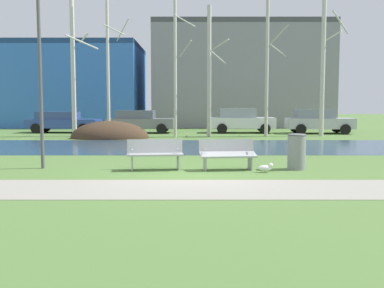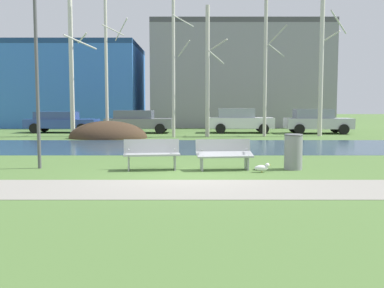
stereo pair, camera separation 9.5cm
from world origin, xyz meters
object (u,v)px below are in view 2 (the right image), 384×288
(bench_right, at_px, (225,153))
(trash_bin, at_px, (295,151))
(parked_van_nearest_blue, at_px, (62,121))
(parked_wagon_fourth_silver, at_px, (318,121))
(seagull, at_px, (263,168))
(parked_sedan_second_grey, at_px, (139,121))
(bench_left, at_px, (153,153))
(parked_hatch_third_white, at_px, (241,120))
(streetlamp, at_px, (37,37))

(bench_right, distance_m, trash_bin, 2.01)
(trash_bin, relative_size, parked_van_nearest_blue, 0.22)
(parked_van_nearest_blue, bearing_deg, trash_bin, -55.17)
(parked_wagon_fourth_silver, bearing_deg, seagull, -110.19)
(parked_sedan_second_grey, height_order, parked_wagon_fourth_silver, parked_wagon_fourth_silver)
(trash_bin, distance_m, parked_van_nearest_blue, 20.19)
(bench_left, bearing_deg, parked_wagon_fourth_silver, 60.08)
(seagull, distance_m, parked_hatch_third_white, 16.98)
(seagull, relative_size, streetlamp, 0.08)
(bench_left, xyz_separation_m, seagull, (3.09, -0.50, -0.34))
(trash_bin, bearing_deg, parked_sedan_second_grey, 111.54)
(trash_bin, relative_size, streetlamp, 0.18)
(trash_bin, xyz_separation_m, parked_hatch_third_white, (0.17, 16.34, 0.29))
(parked_hatch_third_white, bearing_deg, seagull, -93.92)
(bench_left, height_order, parked_hatch_third_white, parked_hatch_third_white)
(streetlamp, xyz_separation_m, parked_hatch_third_white, (7.58, 16.12, -2.99))
(bench_right, distance_m, parked_sedan_second_grey, 16.95)
(bench_right, xyz_separation_m, seagull, (1.02, -0.50, -0.34))
(parked_sedan_second_grey, xyz_separation_m, parked_wagon_fourth_silver, (11.43, -0.58, 0.03))
(bench_right, bearing_deg, streetlamp, 176.84)
(parked_van_nearest_blue, xyz_separation_m, parked_sedan_second_grey, (5.10, -0.29, 0.04))
(bench_left, height_order, seagull, bench_left)
(streetlamp, xyz_separation_m, parked_van_nearest_blue, (-4.12, 16.35, -3.08))
(seagull, bearing_deg, parked_hatch_third_white, 86.08)
(bench_right, bearing_deg, parked_sedan_second_grey, 105.12)
(parked_van_nearest_blue, height_order, parked_sedan_second_grey, parked_sedan_second_grey)
(parked_van_nearest_blue, xyz_separation_m, parked_wagon_fourth_silver, (16.53, -0.87, 0.07))
(streetlamp, relative_size, parked_sedan_second_grey, 1.32)
(seagull, xyz_separation_m, parked_van_nearest_blue, (-10.54, 17.15, 0.60))
(trash_bin, bearing_deg, bench_left, -178.86)
(parked_sedan_second_grey, bearing_deg, bench_right, -74.88)
(bench_right, distance_m, streetlamp, 6.36)
(parked_van_nearest_blue, bearing_deg, parked_wagon_fourth_silver, -3.00)
(seagull, relative_size, parked_sedan_second_grey, 0.10)
(seagull, height_order, parked_wagon_fourth_silver, parked_wagon_fourth_silver)
(parked_van_nearest_blue, bearing_deg, streetlamp, -75.86)
(streetlamp, bearing_deg, seagull, -7.09)
(parked_hatch_third_white, xyz_separation_m, parked_wagon_fourth_silver, (4.83, -0.64, -0.01))
(trash_bin, distance_m, seagull, 1.21)
(trash_bin, height_order, seagull, trash_bin)
(trash_bin, xyz_separation_m, parked_van_nearest_blue, (-11.53, 16.57, 0.21))
(bench_left, xyz_separation_m, parked_sedan_second_grey, (-2.34, 16.36, 0.30))
(bench_right, height_order, parked_wagon_fourth_silver, parked_wagon_fourth_silver)
(parked_van_nearest_blue, relative_size, parked_hatch_third_white, 1.12)
(parked_wagon_fourth_silver, bearing_deg, trash_bin, -107.67)
(bench_left, bearing_deg, parked_hatch_third_white, 75.47)
(parked_sedan_second_grey, bearing_deg, bench_left, -81.84)
(bench_left, xyz_separation_m, parked_van_nearest_blue, (-7.45, 16.65, 0.26))
(bench_left, height_order, parked_wagon_fourth_silver, parked_wagon_fourth_silver)
(streetlamp, relative_size, parked_van_nearest_blue, 1.24)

